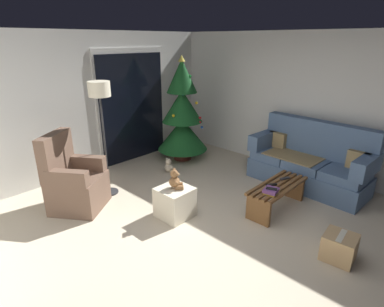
{
  "coord_description": "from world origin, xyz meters",
  "views": [
    {
      "loc": [
        -2.55,
        -2.09,
        2.35
      ],
      "look_at": [
        0.4,
        0.7,
        0.85
      ],
      "focal_mm": 29.05,
      "sensor_mm": 36.0,
      "label": 1
    }
  ],
  "objects_px": {
    "armchair": "(74,182)",
    "cardboard_box_taped_mid_floor": "(339,247)",
    "book_stack": "(271,191)",
    "remote_graphite": "(285,178)",
    "remote_black": "(271,185)",
    "couch": "(310,163)",
    "christmas_tree": "(182,116)",
    "coffee_table": "(277,193)",
    "teddy_bear_chestnut": "(175,180)",
    "floor_lamp": "(100,101)",
    "cell_phone": "(272,189)",
    "ottoman": "(175,202)",
    "teddy_bear_cream_by_tree": "(169,166)"
  },
  "relations": [
    {
      "from": "ottoman",
      "to": "cardboard_box_taped_mid_floor",
      "type": "xyz_separation_m",
      "value": [
        0.64,
        -2.0,
        -0.06
      ]
    },
    {
      "from": "book_stack",
      "to": "remote_graphite",
      "type": "bearing_deg",
      "value": 9.0
    },
    {
      "from": "coffee_table",
      "to": "cell_phone",
      "type": "distance_m",
      "value": 0.39
    },
    {
      "from": "armchair",
      "to": "teddy_bear_cream_by_tree",
      "type": "height_order",
      "value": "armchair"
    },
    {
      "from": "couch",
      "to": "ottoman",
      "type": "relative_size",
      "value": 4.49
    },
    {
      "from": "remote_graphite",
      "to": "teddy_bear_cream_by_tree",
      "type": "height_order",
      "value": "remote_graphite"
    },
    {
      "from": "remote_black",
      "to": "cardboard_box_taped_mid_floor",
      "type": "distance_m",
      "value": 1.22
    },
    {
      "from": "book_stack",
      "to": "armchair",
      "type": "bearing_deg",
      "value": 126.53
    },
    {
      "from": "book_stack",
      "to": "christmas_tree",
      "type": "xyz_separation_m",
      "value": [
        0.82,
        2.51,
        0.48
      ]
    },
    {
      "from": "remote_black",
      "to": "ottoman",
      "type": "relative_size",
      "value": 0.35
    },
    {
      "from": "cell_phone",
      "to": "armchair",
      "type": "relative_size",
      "value": 0.13
    },
    {
      "from": "book_stack",
      "to": "teddy_bear_chestnut",
      "type": "bearing_deg",
      "value": 129.51
    },
    {
      "from": "couch",
      "to": "remote_black",
      "type": "relative_size",
      "value": 12.66
    },
    {
      "from": "remote_black",
      "to": "floor_lamp",
      "type": "xyz_separation_m",
      "value": [
        -1.31,
        2.17,
        1.1
      ]
    },
    {
      "from": "christmas_tree",
      "to": "floor_lamp",
      "type": "bearing_deg",
      "value": -173.3
    },
    {
      "from": "christmas_tree",
      "to": "floor_lamp",
      "type": "distance_m",
      "value": 2.01
    },
    {
      "from": "book_stack",
      "to": "teddy_bear_chestnut",
      "type": "xyz_separation_m",
      "value": [
        -0.82,
        1.0,
        0.12
      ]
    },
    {
      "from": "remote_graphite",
      "to": "ottoman",
      "type": "height_order",
      "value": "ottoman"
    },
    {
      "from": "coffee_table",
      "to": "teddy_bear_cream_by_tree",
      "type": "relative_size",
      "value": 3.86
    },
    {
      "from": "floor_lamp",
      "to": "couch",
      "type": "bearing_deg",
      "value": -41.25
    },
    {
      "from": "remote_graphite",
      "to": "teddy_bear_chestnut",
      "type": "distance_m",
      "value": 1.66
    },
    {
      "from": "remote_graphite",
      "to": "cell_phone",
      "type": "bearing_deg",
      "value": 122.2
    },
    {
      "from": "couch",
      "to": "book_stack",
      "type": "bearing_deg",
      "value": -176.31
    },
    {
      "from": "cell_phone",
      "to": "couch",
      "type": "bearing_deg",
      "value": -18.59
    },
    {
      "from": "couch",
      "to": "armchair",
      "type": "height_order",
      "value": "armchair"
    },
    {
      "from": "armchair",
      "to": "ottoman",
      "type": "relative_size",
      "value": 2.57
    },
    {
      "from": "couch",
      "to": "remote_graphite",
      "type": "bearing_deg",
      "value": -179.71
    },
    {
      "from": "coffee_table",
      "to": "christmas_tree",
      "type": "bearing_deg",
      "value": 78.25
    },
    {
      "from": "couch",
      "to": "cell_phone",
      "type": "height_order",
      "value": "couch"
    },
    {
      "from": "remote_black",
      "to": "cardboard_box_taped_mid_floor",
      "type": "bearing_deg",
      "value": -167.16
    },
    {
      "from": "armchair",
      "to": "cardboard_box_taped_mid_floor",
      "type": "distance_m",
      "value": 3.57
    },
    {
      "from": "teddy_bear_chestnut",
      "to": "remote_black",
      "type": "bearing_deg",
      "value": -39.87
    },
    {
      "from": "remote_black",
      "to": "book_stack",
      "type": "xyz_separation_m",
      "value": [
        -0.23,
        -0.12,
        0.03
      ]
    },
    {
      "from": "floor_lamp",
      "to": "teddy_bear_cream_by_tree",
      "type": "distance_m",
      "value": 1.85
    },
    {
      "from": "floor_lamp",
      "to": "teddy_bear_chestnut",
      "type": "bearing_deg",
      "value": -78.76
    },
    {
      "from": "ottoman",
      "to": "book_stack",
      "type": "bearing_deg",
      "value": -50.4
    },
    {
      "from": "teddy_bear_chestnut",
      "to": "floor_lamp",
      "type": "bearing_deg",
      "value": 101.24
    },
    {
      "from": "coffee_table",
      "to": "teddy_bear_chestnut",
      "type": "height_order",
      "value": "teddy_bear_chestnut"
    },
    {
      "from": "cell_phone",
      "to": "floor_lamp",
      "type": "xyz_separation_m",
      "value": [
        -1.07,
        2.3,
        1.03
      ]
    },
    {
      "from": "book_stack",
      "to": "cell_phone",
      "type": "distance_m",
      "value": 0.04
    },
    {
      "from": "cardboard_box_taped_mid_floor",
      "to": "christmas_tree",
      "type": "bearing_deg",
      "value": 73.9
    },
    {
      "from": "remote_graphite",
      "to": "cell_phone",
      "type": "relative_size",
      "value": 1.08
    },
    {
      "from": "coffee_table",
      "to": "remote_black",
      "type": "bearing_deg",
      "value": 150.45
    },
    {
      "from": "remote_graphite",
      "to": "armchair",
      "type": "xyz_separation_m",
      "value": [
        -2.21,
        2.16,
        -0.01
      ]
    },
    {
      "from": "remote_black",
      "to": "christmas_tree",
      "type": "xyz_separation_m",
      "value": [
        0.6,
        2.39,
        0.51
      ]
    },
    {
      "from": "book_stack",
      "to": "teddy_bear_cream_by_tree",
      "type": "bearing_deg",
      "value": 86.18
    },
    {
      "from": "couch",
      "to": "remote_black",
      "type": "bearing_deg",
      "value": 178.54
    },
    {
      "from": "couch",
      "to": "cell_phone",
      "type": "bearing_deg",
      "value": -176.09
    },
    {
      "from": "remote_black",
      "to": "christmas_tree",
      "type": "bearing_deg",
      "value": 19.08
    },
    {
      "from": "remote_black",
      "to": "cardboard_box_taped_mid_floor",
      "type": "xyz_separation_m",
      "value": [
        -0.41,
        -1.12,
        -0.26
      ]
    }
  ]
}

